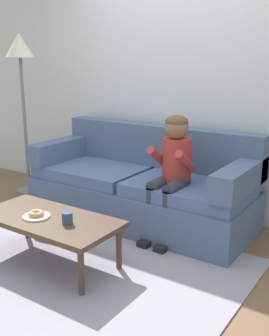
% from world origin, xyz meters
% --- Properties ---
extents(ground, '(10.00, 10.00, 0.00)m').
position_xyz_m(ground, '(0.00, 0.00, 0.00)').
color(ground, brown).
extents(wall_back, '(8.00, 0.10, 2.80)m').
position_xyz_m(wall_back, '(0.00, 1.40, 1.40)').
color(wall_back, silver).
rests_on(wall_back, ground).
extents(area_rug, '(2.44, 1.85, 0.01)m').
position_xyz_m(area_rug, '(0.00, -0.25, 0.01)').
color(area_rug, '#9993A3').
rests_on(area_rug, ground).
extents(couch, '(2.19, 0.90, 0.92)m').
position_xyz_m(couch, '(-0.12, 0.85, 0.34)').
color(couch, slate).
rests_on(couch, ground).
extents(coffee_table, '(1.14, 0.55, 0.39)m').
position_xyz_m(coffee_table, '(-0.24, -0.32, 0.35)').
color(coffee_table, '#4C3828').
rests_on(coffee_table, ground).
extents(person_child, '(0.34, 0.58, 1.10)m').
position_xyz_m(person_child, '(0.31, 0.64, 0.67)').
color(person_child, '#AD3833').
rests_on(person_child, ground).
extents(plate, '(0.21, 0.21, 0.01)m').
position_xyz_m(plate, '(-0.31, -0.38, 0.40)').
color(plate, white).
rests_on(plate, coffee_table).
extents(donut, '(0.17, 0.17, 0.04)m').
position_xyz_m(donut, '(-0.31, -0.38, 0.42)').
color(donut, tan).
rests_on(donut, plate).
extents(mug, '(0.08, 0.08, 0.09)m').
position_xyz_m(mug, '(-0.03, -0.34, 0.43)').
color(mug, '#334C72').
rests_on(mug, coffee_table).
extents(toy_controller, '(0.23, 0.09, 0.05)m').
position_xyz_m(toy_controller, '(-0.66, 0.11, 0.03)').
color(toy_controller, blue).
rests_on(toy_controller, ground).
extents(floor_lamp, '(0.32, 0.32, 1.84)m').
position_xyz_m(floor_lamp, '(-1.74, 0.82, 1.51)').
color(floor_lamp, slate).
rests_on(floor_lamp, ground).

